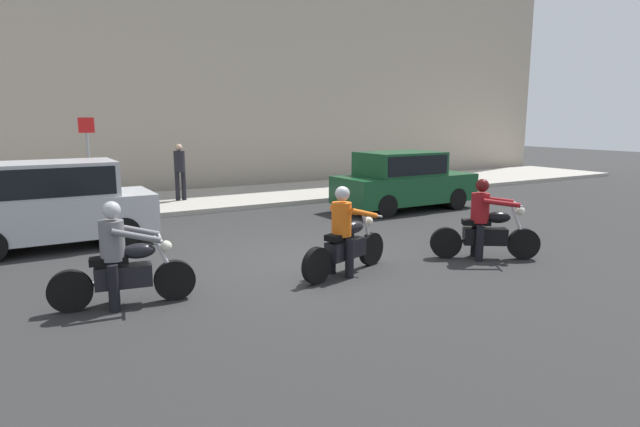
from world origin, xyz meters
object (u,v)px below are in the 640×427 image
Objects in this scene: motorcycle_with_rider_crimson at (485,226)px; parked_hatchback_silver at (54,203)px; motorcycle_with_rider_gray at (122,263)px; street_sign_post at (88,152)px; pedestrian_bystander at (180,168)px; parked_sedan_forest_green at (403,180)px; motorcycle_with_rider_orange_stripe at (345,238)px.

parked_hatchback_silver reaches higher than motorcycle_with_rider_crimson.
motorcycle_with_rider_gray is 1.13× the size of motorcycle_with_rider_crimson.
motorcycle_with_rider_gray is 4.49m from parked_hatchback_silver.
pedestrian_bystander is (2.55, -0.41, -0.54)m from street_sign_post.
parked_sedan_forest_green is (9.26, -0.13, -0.06)m from parked_hatchback_silver.
pedestrian_bystander is at bearing 141.39° from parked_sedan_forest_green.
pedestrian_bystander reaches higher than parked_sedan_forest_green.
parked_sedan_forest_green is (2.25, 5.16, 0.24)m from motorcycle_with_rider_crimson.
motorcycle_with_rider_crimson is 10.00m from pedestrian_bystander.
parked_hatchback_silver is 2.22× the size of pedestrian_bystander.
motorcycle_with_rider_gray is at bearing 172.68° from motorcycle_with_rider_crimson.
motorcycle_with_rider_orange_stripe is 9.85m from street_sign_post.
parked_sedan_forest_green reaches higher than motorcycle_with_rider_gray.
parked_hatchback_silver is at bearing 130.92° from motorcycle_with_rider_orange_stripe.
parked_sedan_forest_green is at bearing -0.80° from parked_hatchback_silver.
motorcycle_with_rider_crimson is at bearing -7.32° from motorcycle_with_rider_gray.
pedestrian_bystander reaches higher than motorcycle_with_rider_crimson.
parked_sedan_forest_green is at bearing 42.18° from motorcycle_with_rider_orange_stripe.
parked_hatchback_silver is (-0.50, 4.46, 0.30)m from motorcycle_with_rider_gray.
street_sign_post is at bearing 170.78° from pedestrian_bystander.
pedestrian_bystander is at bearing 68.79° from motorcycle_with_rider_gray.
motorcycle_with_rider_crimson is at bearing -60.03° from street_sign_post.
motorcycle_with_rider_orange_stripe is at bearing -137.82° from parked_sedan_forest_green.
motorcycle_with_rider_orange_stripe is 2.92m from motorcycle_with_rider_crimson.
street_sign_post reaches higher than motorcycle_with_rider_orange_stripe.
motorcycle_with_rider_crimson is 11.46m from street_sign_post.
parked_hatchback_silver is at bearing 142.93° from motorcycle_with_rider_crimson.
motorcycle_with_rider_gray is 9.77m from parked_sedan_forest_green.
parked_sedan_forest_green is at bearing -38.61° from pedestrian_bystander.
street_sign_post is (-7.95, 4.73, 0.83)m from parked_sedan_forest_green.
motorcycle_with_rider_gray is 6.55m from motorcycle_with_rider_crimson.
motorcycle_with_rider_crimson is 0.42× the size of parked_sedan_forest_green.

